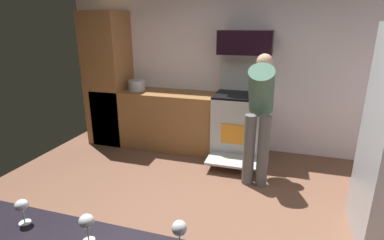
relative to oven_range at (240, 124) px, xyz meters
name	(u,v)px	position (x,y,z in m)	size (l,w,h in m)	color
ground_plane	(179,234)	(-0.27, -1.96, -0.52)	(5.20, 4.80, 0.02)	brown
wall_back	(229,66)	(-0.27, 0.38, 0.79)	(5.20, 0.12, 2.60)	silver
lower_cabinet_run	(167,120)	(-1.17, 0.02, -0.06)	(2.40, 0.60, 0.90)	#916035
cabinet_column	(109,79)	(-2.17, 0.02, 0.54)	(0.60, 0.60, 2.10)	#916035
oven_range	(240,124)	(0.00, 0.00, 0.00)	(0.76, 1.04, 1.50)	#B8BAB7
microwave	(245,42)	(0.00, 0.10, 1.16)	(0.74, 0.38, 0.32)	black
person_cook	(260,110)	(0.31, -0.67, 0.42)	(0.31, 0.63, 1.57)	#595959
wine_glass_near	(179,230)	(0.16, -3.16, 0.52)	(0.07, 0.07, 0.17)	silver
wine_glass_far	(22,207)	(-0.70, -3.19, 0.49)	(0.07, 0.07, 0.14)	silver
wine_glass_extra	(87,222)	(-0.29, -3.21, 0.50)	(0.07, 0.07, 0.15)	silver
stock_pot	(137,85)	(-1.67, 0.02, 0.47)	(0.26, 0.26, 0.16)	#B2BAC5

